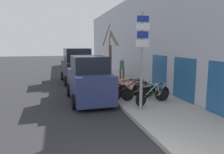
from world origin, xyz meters
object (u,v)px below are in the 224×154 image
at_px(bicycle_0, 154,95).
at_px(bicycle_5, 134,88).
at_px(bicycle_4, 134,89).
at_px(parked_car_0, 89,80).
at_px(street_tree, 110,60).
at_px(pedestrian_near, 122,67).
at_px(bicycle_1, 144,93).
at_px(signpost, 142,57).
at_px(bicycle_3, 123,90).
at_px(bicycle_2, 131,91).
at_px(parked_car_1, 77,67).

distance_m(bicycle_0, bicycle_5, 1.89).
distance_m(bicycle_4, parked_car_0, 2.42).
bearing_deg(street_tree, pedestrian_near, 62.88).
height_order(bicycle_0, pedestrian_near, pedestrian_near).
relative_size(bicycle_1, bicycle_4, 1.04).
bearing_deg(bicycle_4, parked_car_0, 109.16).
height_order(signpost, pedestrian_near, signpost).
xyz_separation_m(bicycle_1, bicycle_3, (-0.82, 0.68, 0.05)).
distance_m(bicycle_1, pedestrian_near, 6.80).
xyz_separation_m(bicycle_2, bicycle_4, (0.44, 0.72, -0.04)).
bearing_deg(parked_car_1, parked_car_0, -92.60).
distance_m(bicycle_1, bicycle_3, 1.07).
xyz_separation_m(parked_car_0, street_tree, (1.57, 1.85, 0.83)).
distance_m(parked_car_0, street_tree, 2.56).
xyz_separation_m(bicycle_0, parked_car_1, (-2.72, 7.37, 0.60)).
xyz_separation_m(signpost, bicycle_1, (0.68, 1.24, -1.79)).
bearing_deg(parked_car_1, street_tree, -69.92).
relative_size(bicycle_2, bicycle_5, 1.18).
xyz_separation_m(bicycle_0, bicycle_2, (-0.76, 0.91, 0.02)).
bearing_deg(bicycle_0, signpost, 103.94).
bearing_deg(street_tree, parked_car_1, 113.08).
bearing_deg(bicycle_4, signpost, -172.47).
distance_m(bicycle_4, bicycle_5, 0.26).
relative_size(bicycle_1, street_tree, 0.55).
height_order(bicycle_3, parked_car_1, parked_car_1).
bearing_deg(signpost, bicycle_3, 94.22).
height_order(bicycle_1, bicycle_5, bicycle_5).
distance_m(bicycle_1, bicycle_4, 1.16).
xyz_separation_m(bicycle_1, bicycle_4, (-0.07, 1.15, 0.00)).
height_order(bicycle_4, street_tree, street_tree).
xyz_separation_m(bicycle_0, bicycle_4, (-0.32, 1.63, -0.02)).
distance_m(bicycle_5, street_tree, 2.35).
bearing_deg(bicycle_5, bicycle_0, 161.20).
xyz_separation_m(signpost, bicycle_4, (0.61, 2.40, -1.78)).
height_order(signpost, street_tree, signpost).
height_order(bicycle_2, bicycle_4, bicycle_2).
distance_m(signpost, bicycle_0, 2.13).
xyz_separation_m(bicycle_3, bicycle_4, (0.75, 0.47, -0.05)).
bearing_deg(parked_car_1, pedestrian_near, -6.04).
bearing_deg(bicycle_0, street_tree, -8.10).
distance_m(bicycle_4, parked_car_1, 6.25).
bearing_deg(bicycle_0, bicycle_5, -18.35).
xyz_separation_m(bicycle_3, pedestrian_near, (1.81, 6.03, 0.50)).
distance_m(signpost, parked_car_0, 3.31).
xyz_separation_m(signpost, bicycle_0, (0.93, 0.76, -1.76)).
height_order(bicycle_0, bicycle_4, bicycle_0).
xyz_separation_m(bicycle_2, street_tree, (-0.35, 2.68, 1.31)).
height_order(signpost, bicycle_4, signpost).
xyz_separation_m(bicycle_4, pedestrian_near, (1.05, 5.56, 0.55)).
height_order(bicycle_0, parked_car_0, parked_car_0).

